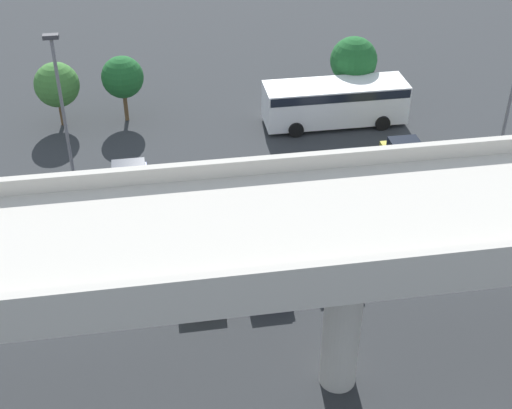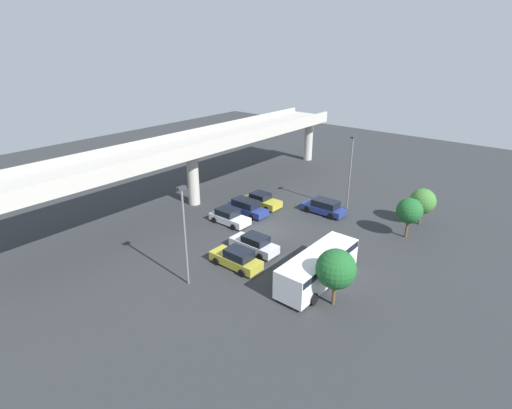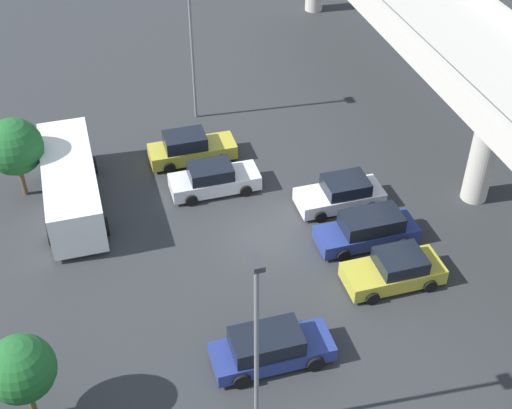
# 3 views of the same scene
# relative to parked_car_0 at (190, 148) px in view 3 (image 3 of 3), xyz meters

# --- Properties ---
(ground_plane) EXTENTS (102.98, 102.98, 0.00)m
(ground_plane) POSITION_rel_parked_car_0_xyz_m (7.22, 2.22, -0.76)
(ground_plane) COLOR #2D3033
(highway_overpass) EXTENTS (49.35, 6.01, 7.82)m
(highway_overpass) POSITION_rel_parked_car_0_xyz_m (7.22, 13.11, 5.72)
(highway_overpass) COLOR #BCB7AD
(highway_overpass) RESTS_ON ground_plane
(parked_car_0) EXTENTS (1.97, 4.64, 1.67)m
(parked_car_0) POSITION_rel_parked_car_0_xyz_m (0.00, 0.00, 0.00)
(parked_car_0) COLOR gold
(parked_car_0) RESTS_ON ground_plane
(parked_car_1) EXTENTS (1.99, 4.56, 1.57)m
(parked_car_1) POSITION_rel_parked_car_0_xyz_m (2.99, 0.57, -0.04)
(parked_car_1) COLOR silver
(parked_car_1) RESTS_ON ground_plane
(parked_car_2) EXTENTS (2.11, 4.31, 1.53)m
(parked_car_2) POSITION_rel_parked_car_0_xyz_m (5.91, 6.38, -0.05)
(parked_car_2) COLOR silver
(parked_car_2) RESTS_ON ground_plane
(parked_car_3) EXTENTS (2.01, 4.76, 1.60)m
(parked_car_3) POSITION_rel_parked_car_0_xyz_m (8.85, 6.57, 0.00)
(parked_car_3) COLOR navy
(parked_car_3) RESTS_ON ground_plane
(parked_car_4) EXTENTS (2.15, 4.36, 1.53)m
(parked_car_4) POSITION_rel_parked_car_0_xyz_m (11.63, 6.64, -0.06)
(parked_car_4) COLOR gold
(parked_car_4) RESTS_ON ground_plane
(parked_car_5) EXTENTS (2.05, 4.78, 1.58)m
(parked_car_5) POSITION_rel_parked_car_0_xyz_m (14.31, 0.12, 0.00)
(parked_car_5) COLOR navy
(parked_car_5) RESTS_ON ground_plane
(shuttle_bus) EXTENTS (8.30, 2.81, 2.51)m
(shuttle_bus) POSITION_rel_parked_car_0_xyz_m (2.27, -6.42, 0.75)
(shuttle_bus) COLOR white
(shuttle_bus) RESTS_ON ground_plane
(lamp_post_near_aisle) EXTENTS (0.70, 0.35, 8.02)m
(lamp_post_near_aisle) POSITION_rel_parked_car_0_xyz_m (-4.25, 1.22, 3.94)
(lamp_post_near_aisle) COLOR slate
(lamp_post_near_aisle) RESTS_ON ground_plane
(lamp_post_mid_lot) EXTENTS (0.70, 0.35, 8.28)m
(lamp_post_mid_lot) POSITION_rel_parked_car_0_xyz_m (17.05, -1.23, 4.07)
(lamp_post_mid_lot) COLOR slate
(lamp_post_mid_lot) RESTS_ON ground_plane
(tree_front_left) EXTENTS (2.84, 2.84, 4.34)m
(tree_front_left) POSITION_rel_parked_car_0_xyz_m (0.60, -8.76, 2.15)
(tree_front_left) COLOR brown
(tree_front_left) RESTS_ON ground_plane
(tree_front_centre) EXTENTS (2.45, 2.45, 3.98)m
(tree_front_centre) POSITION_rel_parked_car_0_xyz_m (14.39, -8.88, 1.98)
(tree_front_centre) COLOR brown
(tree_front_centre) RESTS_ON ground_plane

